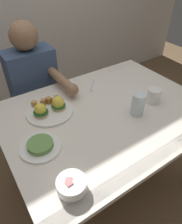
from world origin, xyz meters
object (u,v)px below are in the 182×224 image
eggs_benedict_plate (50,109)px  fork (92,86)px  water_glass_near (138,105)px  side_plate (40,146)px  coffee_mug (154,95)px  fruit_bowl (71,185)px  diner_person (36,89)px  dining_table (106,124)px

eggs_benedict_plate → fork: bearing=15.5°
water_glass_near → side_plate: bearing=173.5°
eggs_benedict_plate → coffee_mug: size_ratio=2.43×
fork → water_glass_near: bearing=-83.1°
fork → coffee_mug: bearing=-59.9°
coffee_mug → fruit_bowl: bearing=-161.8°
eggs_benedict_plate → fork: 0.38m
fruit_bowl → water_glass_near: 0.59m
eggs_benedict_plate → diner_person: diner_person is taller
eggs_benedict_plate → dining_table: bearing=-31.0°
eggs_benedict_plate → coffee_mug: bearing=-24.7°
coffee_mug → fork: coffee_mug is taller
fork → diner_person: bearing=131.8°
eggs_benedict_plate → water_glass_near: (0.41, -0.29, 0.03)m
side_plate → fruit_bowl: bearing=-86.5°
dining_table → side_plate: size_ratio=6.00×
eggs_benedict_plate → fork: (0.36, 0.10, -0.02)m
eggs_benedict_plate → fruit_bowl: (-0.14, -0.50, 0.00)m
coffee_mug → side_plate: bearing=177.1°
fruit_bowl → water_glass_near: water_glass_near is taller
dining_table → diner_person: size_ratio=1.05×
dining_table → diner_person: (-0.22, 0.60, 0.02)m
dining_table → water_glass_near: size_ratio=8.90×
eggs_benedict_plate → side_plate: (-0.16, -0.23, -0.01)m
eggs_benedict_plate → fruit_bowl: bearing=-105.6°
dining_table → eggs_benedict_plate: (-0.29, 0.17, 0.13)m
dining_table → eggs_benedict_plate: eggs_benedict_plate is taller
coffee_mug → fork: 0.42m
dining_table → eggs_benedict_plate: size_ratio=4.44×
fruit_bowl → side_plate: size_ratio=0.60×
eggs_benedict_plate → coffee_mug: 0.63m
coffee_mug → water_glass_near: 0.17m
dining_table → fruit_bowl: bearing=-142.7°
eggs_benedict_plate → fruit_bowl: eggs_benedict_plate is taller
fruit_bowl → eggs_benedict_plate: bearing=74.4°
fruit_bowl → coffee_mug: size_ratio=1.08×
diner_person → eggs_benedict_plate: bearing=-99.1°
water_glass_near → fork: bearing=96.9°
dining_table → eggs_benedict_plate: 0.36m
water_glass_near → diner_person: bearing=115.4°
fruit_bowl → fork: (0.50, 0.60, -0.03)m
dining_table → fork: size_ratio=9.40×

